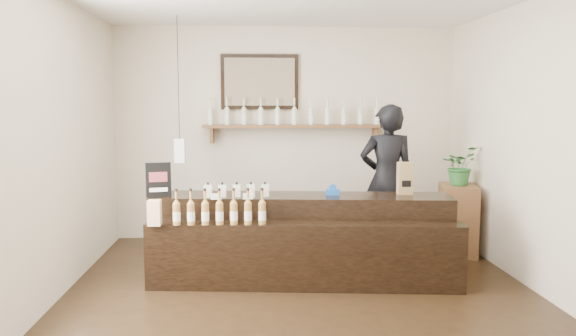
{
  "coord_description": "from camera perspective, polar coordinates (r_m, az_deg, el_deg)",
  "views": [
    {
      "loc": [
        -0.46,
        -5.0,
        1.8
      ],
      "look_at": [
        -0.09,
        0.7,
        1.14
      ],
      "focal_mm": 35.0,
      "sensor_mm": 36.0,
      "label": 1
    }
  ],
  "objects": [
    {
      "name": "ground",
      "position": [
        5.33,
        1.49,
        -13.14
      ],
      "size": [
        5.0,
        5.0,
        0.0
      ],
      "primitive_type": "plane",
      "color": "black",
      "rests_on": "ground"
    },
    {
      "name": "room_shell",
      "position": [
        5.02,
        1.55,
        5.48
      ],
      "size": [
        5.0,
        5.0,
        5.0
      ],
      "color": "beige",
      "rests_on": "ground"
    },
    {
      "name": "back_wall_decor",
      "position": [
        7.38,
        -1.34,
        6.26
      ],
      "size": [
        2.66,
        0.96,
        1.69
      ],
      "color": "brown",
      "rests_on": "ground"
    },
    {
      "name": "counter",
      "position": [
        5.78,
        1.3,
        -7.39
      ],
      "size": [
        3.11,
        1.13,
        1.0
      ],
      "color": "black",
      "rests_on": "ground"
    },
    {
      "name": "promo_sign",
      "position": [
        5.81,
        -13.03,
        -1.18
      ],
      "size": [
        0.25,
        0.08,
        0.35
      ],
      "color": "black",
      "rests_on": "counter"
    },
    {
      "name": "paper_bag",
      "position": [
        5.95,
        11.81,
        -1.04
      ],
      "size": [
        0.16,
        0.12,
        0.33
      ],
      "color": "olive",
      "rests_on": "counter"
    },
    {
      "name": "tape_dispenser",
      "position": [
        5.8,
        4.56,
        -2.33
      ],
      "size": [
        0.14,
        0.06,
        0.11
      ],
      "color": "#1851AD",
      "rests_on": "counter"
    },
    {
      "name": "side_cabinet",
      "position": [
        7.05,
        16.86,
        -5.01
      ],
      "size": [
        0.54,
        0.65,
        0.83
      ],
      "color": "brown",
      "rests_on": "ground"
    },
    {
      "name": "potted_plant",
      "position": [
        6.95,
        17.04,
        0.23
      ],
      "size": [
        0.55,
        0.54,
        0.46
      ],
      "primitive_type": "imported",
      "rotation": [
        0.0,
        0.0,
        0.68
      ],
      "color": "#28652B",
      "rests_on": "side_cabinet"
    },
    {
      "name": "shopkeeper",
      "position": [
        6.79,
        10.03,
        -0.18
      ],
      "size": [
        0.76,
        0.52,
        2.02
      ],
      "primitive_type": "imported",
      "rotation": [
        0.0,
        0.0,
        3.09
      ],
      "color": "black",
      "rests_on": "ground"
    }
  ]
}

